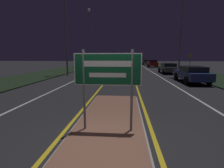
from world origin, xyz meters
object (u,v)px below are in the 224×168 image
at_px(car_approaching_0, 93,71).
at_px(warning_sign, 190,61).
at_px(highway_sign, 108,74).
at_px(car_receding_1, 168,68).
at_px(car_receding_2, 152,63).
at_px(streetlight_left_near, 65,9).
at_px(car_approaching_1, 107,65).
at_px(streetlight_left_far, 89,30).
at_px(streetlight_right_near, 182,14).
at_px(car_receding_3, 146,62).
at_px(car_receding_0, 192,74).

height_order(car_approaching_0, warning_sign, warning_sign).
xyz_separation_m(highway_sign, car_receding_1, (5.94, 18.56, -0.99)).
xyz_separation_m(car_receding_1, car_receding_2, (0.02, 13.97, 0.06)).
bearing_deg(highway_sign, car_receding_2, 79.62).
relative_size(streetlight_left_near, car_receding_2, 2.67).
relative_size(car_receding_2, car_approaching_1, 0.87).
relative_size(streetlight_left_far, car_receding_1, 2.37).
bearing_deg(streetlight_right_near, car_receding_1, 98.15).
height_order(streetlight_right_near, car_receding_3, streetlight_right_near).
bearing_deg(car_receding_2, car_receding_3, 91.18).
height_order(highway_sign, warning_sign, warning_sign).
height_order(streetlight_right_near, car_receding_0, streetlight_right_near).
height_order(streetlight_right_near, car_receding_2, streetlight_right_near).
distance_m(car_receding_0, car_approaching_0, 8.98).
bearing_deg(car_receding_3, warning_sign, -78.23).
bearing_deg(car_approaching_0, highway_sign, -77.22).
bearing_deg(highway_sign, streetlight_left_far, 102.79).
xyz_separation_m(streetlight_left_near, car_approaching_0, (3.60, -2.98, -6.65)).
height_order(highway_sign, streetlight_left_far, streetlight_left_far).
xyz_separation_m(streetlight_left_far, car_approaching_1, (3.50, -3.14, -6.06)).
bearing_deg(streetlight_left_near, car_approaching_1, 68.75).
distance_m(streetlight_left_far, streetlight_right_near, 17.59).
height_order(streetlight_left_far, car_receding_0, streetlight_left_far).
relative_size(streetlight_left_near, streetlight_left_far, 1.02).
bearing_deg(car_receding_3, car_approaching_1, -115.06).
bearing_deg(car_receding_0, car_approaching_0, 168.61).
bearing_deg(streetlight_right_near, car_approaching_1, 135.29).
relative_size(car_receding_1, car_receding_2, 1.10).
height_order(streetlight_left_near, streetlight_left_far, streetlight_left_near).
xyz_separation_m(car_approaching_0, car_approaching_1, (0.01, 12.26, 0.09)).
bearing_deg(highway_sign, car_receding_3, 82.32).
relative_size(streetlight_left_far, car_approaching_1, 2.27).
xyz_separation_m(highway_sign, streetlight_left_far, (-6.26, 27.59, 5.17)).
height_order(car_receding_2, car_approaching_1, car_approaching_1).
bearing_deg(warning_sign, highway_sign, -114.06).
bearing_deg(car_approaching_1, streetlight_left_far, 138.10).
distance_m(streetlight_left_far, car_receding_2, 14.53).
relative_size(streetlight_left_far, warning_sign, 4.20).
bearing_deg(car_receding_0, highway_sign, -120.09).
xyz_separation_m(highway_sign, warning_sign, (9.98, 22.35, -0.12)).
distance_m(highway_sign, streetlight_right_near, 17.39).
bearing_deg(car_approaching_1, car_approaching_0, -90.04).
bearing_deg(streetlight_left_near, streetlight_left_far, 89.51).
bearing_deg(car_receding_2, highway_sign, -100.38).
distance_m(car_approaching_0, warning_sign, 16.32).
xyz_separation_m(streetlight_left_near, car_receding_3, (12.12, 27.48, -6.65)).
relative_size(car_receding_0, car_approaching_1, 1.02).
relative_size(car_receding_0, car_receding_2, 1.17).
relative_size(streetlight_right_near, car_receding_2, 2.39).
height_order(car_receding_0, car_receding_3, car_receding_0).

